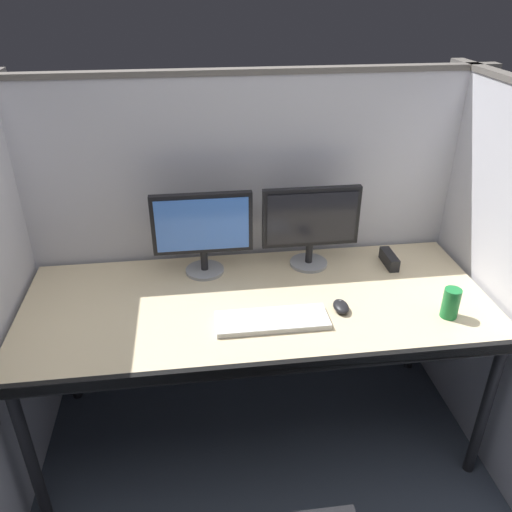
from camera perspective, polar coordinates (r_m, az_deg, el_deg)
ground_plane at (r=2.40m, az=1.19°, el=-23.94°), size 8.00×8.00×0.00m
cubicle_partition_rear at (r=2.46m, az=-1.20°, el=1.76°), size 2.21×0.06×1.57m
cubicle_partition_right at (r=2.33m, az=25.64°, el=-3.04°), size 0.06×1.41×1.57m
desk at (r=2.12m, az=0.22°, el=-6.25°), size 1.90×0.80×0.74m
monitor_left at (r=2.20m, az=-5.97°, el=3.07°), size 0.43×0.17×0.37m
monitor_right at (r=2.27m, az=6.12°, el=3.80°), size 0.43×0.17×0.37m
keyboard_main at (r=1.97m, az=1.81°, el=-7.15°), size 0.43×0.15×0.02m
computer_mouse at (r=2.06m, az=9.42°, el=-5.56°), size 0.06×0.10×0.04m
red_stapler at (r=2.42m, az=14.58°, el=-0.35°), size 0.04×0.15×0.06m
soda_can at (r=2.11m, az=20.83°, el=-4.91°), size 0.07×0.07×0.12m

